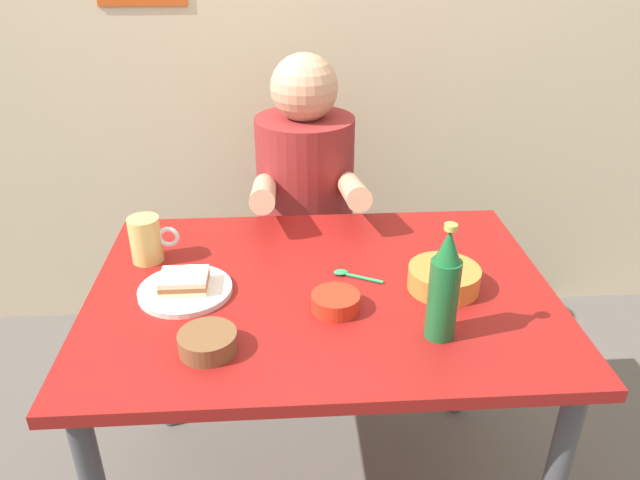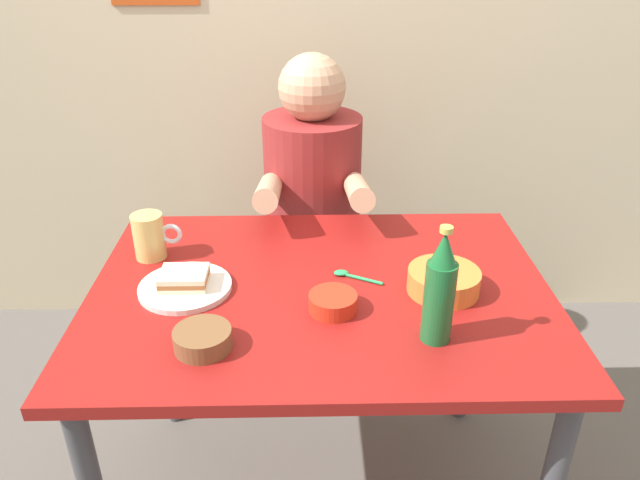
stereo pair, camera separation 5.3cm
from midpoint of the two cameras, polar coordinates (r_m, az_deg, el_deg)
dining_table at (r=1.50m, az=1.07°, el=-7.43°), size 1.10×0.80×0.74m
stool at (r=2.19m, az=0.06°, el=-4.29°), size 0.34×0.34×0.45m
person_seated at (r=1.99m, az=0.07°, el=5.74°), size 0.33×0.56×0.72m
plate_orange at (r=1.47m, az=-11.60°, el=-4.40°), size 0.22×0.22×0.01m
sandwich at (r=1.45m, az=-11.69°, el=-3.57°), size 0.11×0.09×0.04m
beer_mug at (r=1.60m, az=-14.85°, el=0.35°), size 0.13×0.08×0.12m
beer_bottle at (r=1.25m, az=12.46°, el=-4.67°), size 0.06×0.06×0.26m
condiment_bowl_brown at (r=1.26m, az=-9.84°, el=-9.14°), size 0.12×0.12×0.04m
sauce_bowl_chili at (r=1.36m, az=2.36°, el=-5.86°), size 0.11×0.11×0.04m
soup_bowl_orange at (r=1.45m, az=12.64°, el=-3.72°), size 0.17×0.17×0.05m
spoon at (r=1.49m, az=3.82°, el=-3.34°), size 0.12×0.07×0.01m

